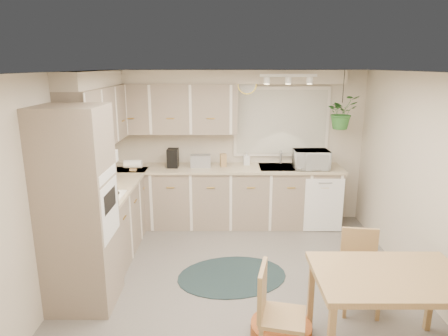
{
  "coord_description": "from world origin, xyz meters",
  "views": [
    {
      "loc": [
        -0.19,
        -4.18,
        2.47
      ],
      "look_at": [
        -0.2,
        0.55,
        1.25
      ],
      "focal_mm": 32.0,
      "sensor_mm": 36.0,
      "label": 1
    }
  ],
  "objects_px": {
    "dining_table": "(386,316)",
    "chair_back": "(361,273)",
    "chair_left": "(283,314)",
    "microwave": "(311,157)",
    "pet_bed": "(281,330)",
    "braided_rug": "(232,276)"
  },
  "relations": [
    {
      "from": "dining_table",
      "to": "microwave",
      "type": "distance_m",
      "value": 2.98
    },
    {
      "from": "microwave",
      "to": "dining_table",
      "type": "bearing_deg",
      "value": -90.12
    },
    {
      "from": "chair_back",
      "to": "braided_rug",
      "type": "distance_m",
      "value": 1.51
    },
    {
      "from": "chair_left",
      "to": "microwave",
      "type": "xyz_separation_m",
      "value": [
        0.81,
        2.92,
        0.69
      ]
    },
    {
      "from": "chair_left",
      "to": "microwave",
      "type": "distance_m",
      "value": 3.11
    },
    {
      "from": "dining_table",
      "to": "pet_bed",
      "type": "height_order",
      "value": "dining_table"
    },
    {
      "from": "dining_table",
      "to": "pet_bed",
      "type": "bearing_deg",
      "value": 163.13
    },
    {
      "from": "dining_table",
      "to": "chair_back",
      "type": "relative_size",
      "value": 1.5
    },
    {
      "from": "chair_back",
      "to": "braided_rug",
      "type": "xyz_separation_m",
      "value": [
        -1.3,
        0.67,
        -0.41
      ]
    },
    {
      "from": "dining_table",
      "to": "chair_back",
      "type": "distance_m",
      "value": 0.68
    },
    {
      "from": "dining_table",
      "to": "chair_left",
      "type": "xyz_separation_m",
      "value": [
        -0.89,
        -0.03,
        0.03
      ]
    },
    {
      "from": "chair_back",
      "to": "braided_rug",
      "type": "height_order",
      "value": "chair_back"
    },
    {
      "from": "chair_left",
      "to": "dining_table",
      "type": "bearing_deg",
      "value": 103.99
    },
    {
      "from": "dining_table",
      "to": "pet_bed",
      "type": "xyz_separation_m",
      "value": [
        -0.85,
        0.26,
        -0.33
      ]
    },
    {
      "from": "microwave",
      "to": "chair_back",
      "type": "bearing_deg",
      "value": -89.56
    },
    {
      "from": "pet_bed",
      "to": "chair_back",
      "type": "bearing_deg",
      "value": 26.09
    },
    {
      "from": "dining_table",
      "to": "chair_left",
      "type": "bearing_deg",
      "value": -178.38
    },
    {
      "from": "braided_rug",
      "to": "pet_bed",
      "type": "xyz_separation_m",
      "value": [
        0.44,
        -1.09,
        0.06
      ]
    },
    {
      "from": "braided_rug",
      "to": "microwave",
      "type": "xyz_separation_m",
      "value": [
        1.22,
        1.55,
        1.11
      ]
    },
    {
      "from": "microwave",
      "to": "pet_bed",
      "type": "bearing_deg",
      "value": -108.04
    },
    {
      "from": "microwave",
      "to": "braided_rug",
      "type": "bearing_deg",
      "value": -129.76
    },
    {
      "from": "dining_table",
      "to": "pet_bed",
      "type": "relative_size",
      "value": 2.19
    }
  ]
}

